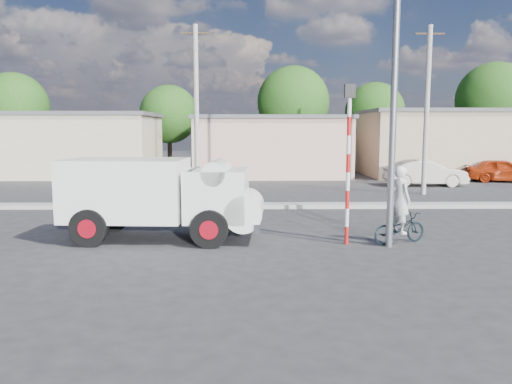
{
  "coord_description": "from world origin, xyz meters",
  "views": [
    {
      "loc": [
        0.51,
        -12.0,
        3.19
      ],
      "look_at": [
        0.71,
        2.8,
        1.3
      ],
      "focal_mm": 35.0,
      "sensor_mm": 36.0,
      "label": 1
    }
  ],
  "objects_px": {
    "truck": "(164,195)",
    "bicycle": "(399,228)",
    "car_red": "(502,170)",
    "car_cream": "(425,173)",
    "streetlight": "(389,60)",
    "traffic_pole": "(348,151)",
    "cyclist": "(400,210)"
  },
  "relations": [
    {
      "from": "car_red",
      "to": "bicycle",
      "type": "bearing_deg",
      "value": 158.65
    },
    {
      "from": "truck",
      "to": "streetlight",
      "type": "height_order",
      "value": "streetlight"
    },
    {
      "from": "truck",
      "to": "car_red",
      "type": "relative_size",
      "value": 1.4
    },
    {
      "from": "car_cream",
      "to": "streetlight",
      "type": "bearing_deg",
      "value": 158.52
    },
    {
      "from": "car_cream",
      "to": "traffic_pole",
      "type": "xyz_separation_m",
      "value": [
        -7.11,
        -14.07,
        1.87
      ]
    },
    {
      "from": "car_red",
      "to": "streetlight",
      "type": "height_order",
      "value": "streetlight"
    },
    {
      "from": "car_red",
      "to": "traffic_pole",
      "type": "bearing_deg",
      "value": 155.3
    },
    {
      "from": "streetlight",
      "to": "cyclist",
      "type": "bearing_deg",
      "value": 33.86
    },
    {
      "from": "truck",
      "to": "car_cream",
      "type": "relative_size",
      "value": 1.3
    },
    {
      "from": "truck",
      "to": "bicycle",
      "type": "xyz_separation_m",
      "value": [
        6.64,
        -0.63,
        -0.85
      ]
    },
    {
      "from": "bicycle",
      "to": "car_red",
      "type": "xyz_separation_m",
      "value": [
        10.99,
        16.01,
        0.26
      ]
    },
    {
      "from": "truck",
      "to": "traffic_pole",
      "type": "bearing_deg",
      "value": -4.26
    },
    {
      "from": "car_red",
      "to": "traffic_pole",
      "type": "distance_m",
      "value": 20.43
    },
    {
      "from": "car_cream",
      "to": "car_red",
      "type": "distance_m",
      "value": 5.72
    },
    {
      "from": "bicycle",
      "to": "car_cream",
      "type": "distance_m",
      "value": 15.09
    },
    {
      "from": "cyclist",
      "to": "traffic_pole",
      "type": "xyz_separation_m",
      "value": [
        -1.49,
        -0.07,
        1.66
      ]
    },
    {
      "from": "cyclist",
      "to": "car_red",
      "type": "relative_size",
      "value": 0.46
    },
    {
      "from": "truck",
      "to": "car_cream",
      "type": "height_order",
      "value": "truck"
    },
    {
      "from": "car_red",
      "to": "streetlight",
      "type": "bearing_deg",
      "value": 157.95
    },
    {
      "from": "bicycle",
      "to": "cyclist",
      "type": "height_order",
      "value": "cyclist"
    },
    {
      "from": "bicycle",
      "to": "streetlight",
      "type": "bearing_deg",
      "value": 101.25
    },
    {
      "from": "car_cream",
      "to": "traffic_pole",
      "type": "height_order",
      "value": "traffic_pole"
    },
    {
      "from": "bicycle",
      "to": "traffic_pole",
      "type": "relative_size",
      "value": 0.39
    },
    {
      "from": "cyclist",
      "to": "traffic_pole",
      "type": "bearing_deg",
      "value": 70.03
    },
    {
      "from": "streetlight",
      "to": "car_red",
      "type": "bearing_deg",
      "value": 54.84
    },
    {
      "from": "cyclist",
      "to": "car_red",
      "type": "bearing_deg",
      "value": -57.08
    },
    {
      "from": "truck",
      "to": "cyclist",
      "type": "distance_m",
      "value": 6.68
    },
    {
      "from": "truck",
      "to": "car_red",
      "type": "distance_m",
      "value": 23.4
    },
    {
      "from": "car_red",
      "to": "truck",
      "type": "bearing_deg",
      "value": 144.22
    },
    {
      "from": "streetlight",
      "to": "car_cream",
      "type": "bearing_deg",
      "value": 66.74
    },
    {
      "from": "streetlight",
      "to": "bicycle",
      "type": "bearing_deg",
      "value": 33.86
    },
    {
      "from": "bicycle",
      "to": "traffic_pole",
      "type": "xyz_separation_m",
      "value": [
        -1.49,
        -0.07,
        2.15
      ]
    }
  ]
}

